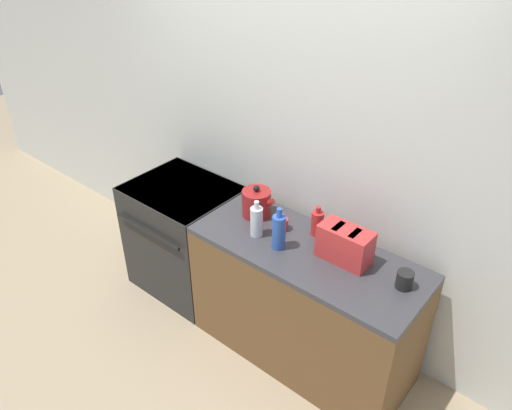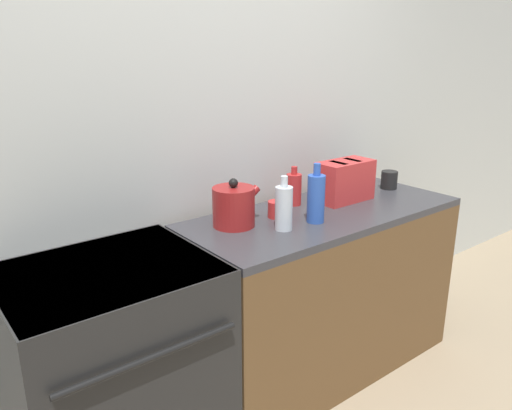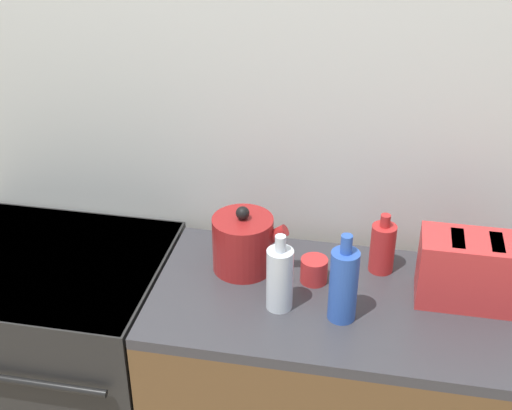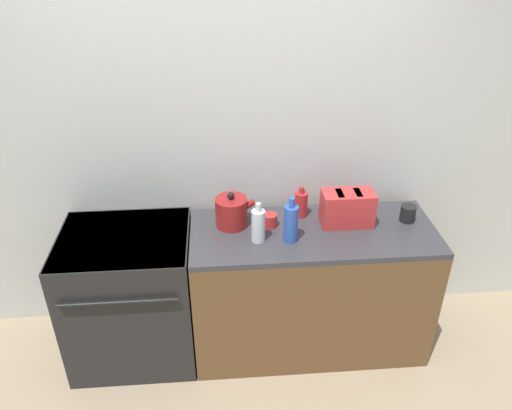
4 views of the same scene
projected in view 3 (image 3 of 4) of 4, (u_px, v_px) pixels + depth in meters
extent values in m
cube|color=silver|center=(249.00, 114.00, 2.35)|extent=(8.00, 0.05, 2.60)
cube|color=black|center=(63.00, 363.00, 2.55)|extent=(0.77, 0.64, 0.89)
cube|color=black|center=(45.00, 263.00, 2.34)|extent=(0.76, 0.63, 0.02)
cylinder|color=black|center=(78.00, 292.00, 2.19)|extent=(0.21, 0.21, 0.01)
cylinder|color=black|center=(15.00, 235.00, 2.48)|extent=(0.21, 0.21, 0.01)
cylinder|color=black|center=(110.00, 245.00, 2.42)|extent=(0.21, 0.21, 0.01)
cylinder|color=black|center=(3.00, 379.00, 2.13)|extent=(0.66, 0.02, 0.02)
cube|color=#38383D|center=(395.00, 310.00, 2.14)|extent=(1.48, 0.61, 0.04)
cylinder|color=maroon|center=(243.00, 244.00, 2.25)|extent=(0.19, 0.19, 0.18)
sphere|color=black|center=(243.00, 213.00, 2.20)|extent=(0.04, 0.04, 0.04)
cylinder|color=maroon|center=(272.00, 237.00, 2.22)|extent=(0.11, 0.04, 0.09)
cube|color=red|center=(472.00, 271.00, 2.10)|extent=(0.31, 0.16, 0.21)
cube|color=black|center=(458.00, 239.00, 2.05)|extent=(0.04, 0.11, 0.01)
cube|color=black|center=(497.00, 243.00, 2.03)|extent=(0.04, 0.11, 0.01)
cylinder|color=#B72828|center=(382.00, 248.00, 2.25)|extent=(0.08, 0.08, 0.16)
cylinder|color=#B72828|center=(385.00, 221.00, 2.20)|extent=(0.03, 0.03, 0.04)
cylinder|color=#2D56B7|center=(343.00, 286.00, 2.02)|extent=(0.08, 0.08, 0.22)
cylinder|color=#2D56B7|center=(347.00, 244.00, 1.95)|extent=(0.03, 0.03, 0.06)
cylinder|color=silver|center=(280.00, 279.00, 2.07)|extent=(0.08, 0.08, 0.20)
cylinder|color=silver|center=(280.00, 244.00, 2.01)|extent=(0.03, 0.03, 0.05)
cylinder|color=red|center=(314.00, 270.00, 2.21)|extent=(0.09, 0.09, 0.08)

